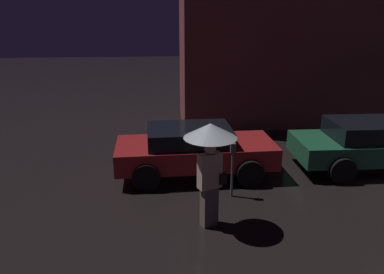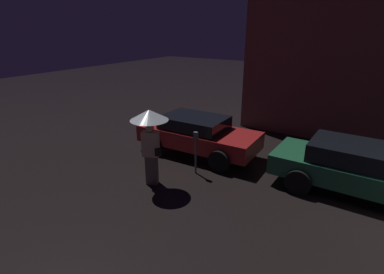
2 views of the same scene
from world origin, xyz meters
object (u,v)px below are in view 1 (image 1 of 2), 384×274
at_px(parked_car_red, 194,149).
at_px(pedestrian_with_umbrella, 210,148).
at_px(parked_car_green, 378,143).
at_px(parking_meter, 232,164).

bearing_deg(parked_car_red, pedestrian_with_umbrella, -89.88).
xyz_separation_m(parked_car_red, pedestrian_with_umbrella, (0.07, -2.55, 0.95)).
height_order(parked_car_green, parking_meter, parked_car_green).
height_order(parked_car_green, pedestrian_with_umbrella, pedestrian_with_umbrella).
bearing_deg(pedestrian_with_umbrella, parking_meter, 37.50).
bearing_deg(parked_car_green, pedestrian_with_umbrella, -152.18).
relative_size(parked_car_green, parking_meter, 3.52).
relative_size(parked_car_red, parked_car_green, 0.89).
height_order(parked_car_red, parking_meter, parking_meter).
distance_m(parked_car_red, pedestrian_with_umbrella, 2.73).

